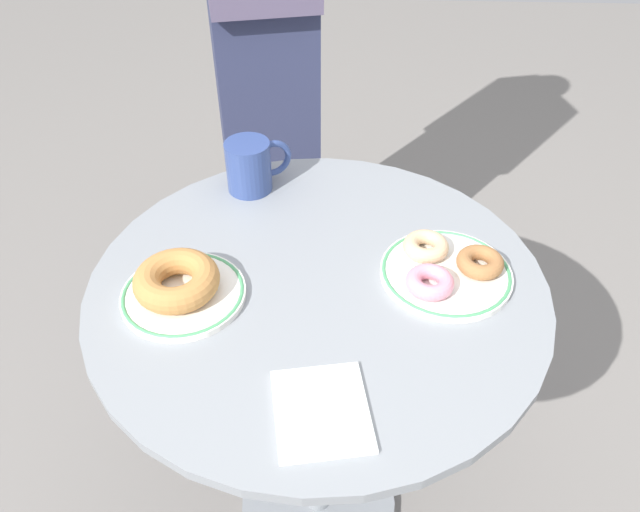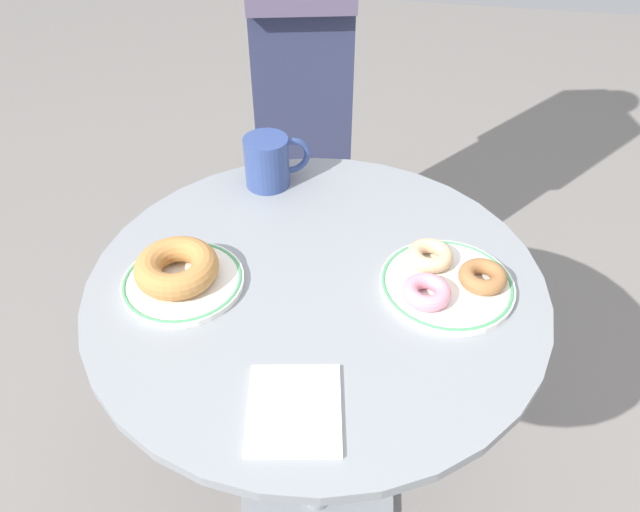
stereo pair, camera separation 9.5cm
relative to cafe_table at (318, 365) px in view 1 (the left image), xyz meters
name	(u,v)px [view 1 (the left image)]	position (x,y,z in m)	size (l,w,h in m)	color
ground_plane	(318,507)	(0.00, 0.00, -0.52)	(7.00, 7.00, 0.02)	gray
cafe_table	(318,365)	(0.00, 0.00, 0.00)	(0.72, 0.72, 0.71)	gray
plate_left	(184,294)	(-0.20, -0.05, 0.21)	(0.19, 0.19, 0.01)	white
plate_right	(446,273)	(0.20, 0.02, 0.21)	(0.21, 0.21, 0.01)	white
donut_old_fashioned	(177,280)	(-0.21, -0.04, 0.24)	(0.13, 0.13, 0.04)	#BC7F42
donut_cinnamon	(480,262)	(0.25, 0.03, 0.23)	(0.07, 0.07, 0.02)	#A36B3D
donut_glazed	(426,246)	(0.17, 0.06, 0.23)	(0.07, 0.07, 0.02)	#E0B789
donut_pink_frosted	(430,282)	(0.17, -0.02, 0.23)	(0.07, 0.07, 0.02)	pink
paper_napkin	(321,410)	(0.02, -0.24, 0.21)	(0.12, 0.14, 0.01)	white
coffee_mug	(251,166)	(-0.13, 0.25, 0.25)	(0.12, 0.08, 0.10)	#334784
person_figure	(260,33)	(-0.17, 0.70, 0.32)	(0.31, 0.46, 1.70)	#2D3351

